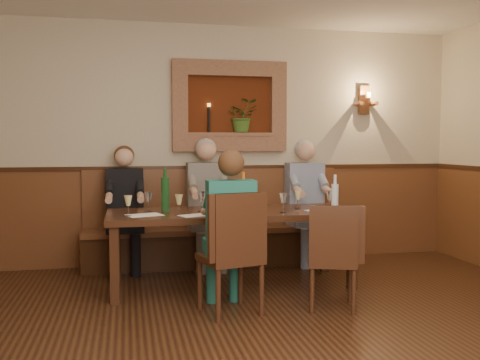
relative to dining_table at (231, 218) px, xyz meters
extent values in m
plane|color=black|center=(0.00, -1.85, -0.68)|extent=(6.00, 6.00, 0.00)
cube|color=#C4B594|center=(0.00, 1.15, 0.72)|extent=(6.00, 0.04, 2.80)
cube|color=brown|center=(0.00, 1.13, -0.13)|extent=(6.00, 0.04, 1.10)
cube|color=#381E0F|center=(0.00, 1.13, 0.45)|extent=(6.02, 0.06, 0.05)
cube|color=#511F0B|center=(0.20, 1.13, 1.17)|extent=(1.00, 0.02, 0.70)
cube|color=#94654B|center=(0.20, 1.09, 1.61)|extent=(1.36, 0.12, 0.18)
cube|color=#94654B|center=(0.20, 1.09, 0.73)|extent=(1.36, 0.12, 0.18)
cube|color=#94654B|center=(-0.39, 1.09, 1.17)|extent=(0.18, 0.12, 0.70)
cube|color=#94654B|center=(0.79, 1.09, 1.17)|extent=(0.18, 0.12, 0.70)
cube|color=#94654B|center=(0.20, 1.09, 0.84)|extent=(1.00, 0.14, 0.04)
imported|color=#3C6221|center=(0.35, 1.09, 1.06)|extent=(0.35, 0.30, 0.39)
cylinder|color=black|center=(-0.05, 1.09, 1.01)|extent=(0.03, 0.03, 0.30)
cylinder|color=#FFBF59|center=(-0.05, 1.09, 1.18)|extent=(0.04, 0.04, 0.04)
cube|color=brown|center=(1.90, 1.10, 1.27)|extent=(0.12, 0.08, 0.35)
cylinder|color=brown|center=(1.80, 1.03, 1.22)|extent=(0.05, 0.18, 0.05)
cylinder|color=brown|center=(2.00, 1.03, 1.22)|extent=(0.05, 0.18, 0.05)
cylinder|color=#FFBF59|center=(1.90, 0.97, 1.32)|extent=(0.06, 0.06, 0.06)
cube|color=#33190F|center=(0.00, 0.00, 0.04)|extent=(2.40, 0.90, 0.06)
cube|color=#33190F|center=(-1.12, -0.37, -0.33)|extent=(0.08, 0.08, 0.69)
cube|color=#33190F|center=(1.12, -0.37, -0.33)|extent=(0.08, 0.08, 0.69)
cube|color=#33190F|center=(-1.12, 0.37, -0.33)|extent=(0.08, 0.08, 0.69)
cube|color=#33190F|center=(1.12, 0.37, -0.33)|extent=(0.08, 0.08, 0.69)
cube|color=#381E0F|center=(0.00, 0.91, -0.48)|extent=(3.00, 0.40, 0.40)
cube|color=brown|center=(0.00, 0.91, -0.26)|extent=(3.00, 0.45, 0.06)
cube|color=brown|center=(0.00, 1.10, 0.10)|extent=(3.00, 0.06, 0.66)
cube|color=#33190F|center=(-0.17, -0.82, -0.46)|extent=(0.52, 0.52, 0.43)
cube|color=#33190F|center=(-0.17, -0.82, -0.22)|extent=(0.55, 0.55, 0.05)
cube|color=#33190F|center=(-0.12, -1.02, 0.08)|extent=(0.45, 0.15, 0.54)
cube|color=#33190F|center=(0.71, -0.87, -0.48)|extent=(0.48, 0.48, 0.38)
cube|color=#33190F|center=(0.71, -0.87, -0.27)|extent=(0.51, 0.51, 0.05)
cube|color=#33190F|center=(0.65, -1.05, -0.01)|extent=(0.39, 0.16, 0.48)
cube|color=black|center=(-1.03, 0.77, -0.45)|extent=(0.40, 0.42, 0.45)
cube|color=black|center=(-1.03, 0.93, 0.19)|extent=(0.40, 0.21, 0.53)
sphere|color=#D8A384|center=(-1.03, 0.89, 0.58)|extent=(0.20, 0.20, 0.20)
sphere|color=#4C2D19|center=(-1.03, 0.94, 0.60)|extent=(0.22, 0.22, 0.22)
cube|color=#595351|center=(-0.11, 0.75, -0.45)|extent=(0.44, 0.46, 0.45)
cube|color=#595351|center=(-0.11, 0.93, 0.23)|extent=(0.44, 0.23, 0.58)
sphere|color=#D8A384|center=(-0.11, 0.89, 0.66)|extent=(0.22, 0.22, 0.22)
sphere|color=#B2B2B2|center=(-0.11, 0.94, 0.68)|extent=(0.24, 0.24, 0.24)
cube|color=navy|center=(1.08, 0.76, -0.45)|extent=(0.43, 0.45, 0.45)
cube|color=navy|center=(1.08, 0.93, 0.22)|extent=(0.43, 0.23, 0.57)
sphere|color=#D8A384|center=(1.08, 0.89, 0.64)|extent=(0.22, 0.22, 0.22)
sphere|color=#B2B2B2|center=(1.08, 0.94, 0.66)|extent=(0.24, 0.24, 0.24)
cube|color=#1A575D|center=(-0.17, -0.71, -0.45)|extent=(0.39, 0.41, 0.45)
cube|color=#1A575D|center=(-0.17, -0.87, 0.18)|extent=(0.39, 0.21, 0.52)
sphere|color=#D8A384|center=(-0.17, -0.83, 0.56)|extent=(0.20, 0.20, 0.20)
sphere|color=#4C2D19|center=(-0.17, -0.88, 0.58)|extent=(0.22, 0.22, 0.22)
cylinder|color=red|center=(-0.08, -0.10, 0.18)|extent=(0.21, 0.21, 0.22)
cylinder|color=#19471E|center=(0.10, -0.12, 0.22)|extent=(0.09, 0.09, 0.30)
cylinder|color=orange|center=(0.10, -0.12, 0.42)|extent=(0.04, 0.04, 0.09)
cylinder|color=#19471E|center=(-0.64, 0.08, 0.24)|extent=(0.09, 0.09, 0.33)
cylinder|color=#19471E|center=(-0.64, 0.08, 0.45)|extent=(0.04, 0.04, 0.09)
cylinder|color=silver|center=(0.94, -0.35, 0.21)|extent=(0.08, 0.08, 0.28)
cylinder|color=silver|center=(0.94, -0.35, 0.40)|extent=(0.03, 0.03, 0.09)
cube|color=white|center=(-0.85, -0.14, 0.08)|extent=(0.37, 0.31, 0.00)
cube|color=white|center=(-0.01, -0.12, 0.08)|extent=(0.36, 0.32, 0.00)
cube|color=white|center=(0.89, -0.19, 0.08)|extent=(0.35, 0.29, 0.00)
cube|color=white|center=(-0.41, -0.27, 0.08)|extent=(0.30, 0.26, 0.00)
camera|label=1|loc=(-1.01, -5.13, 0.75)|focal=40.00mm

